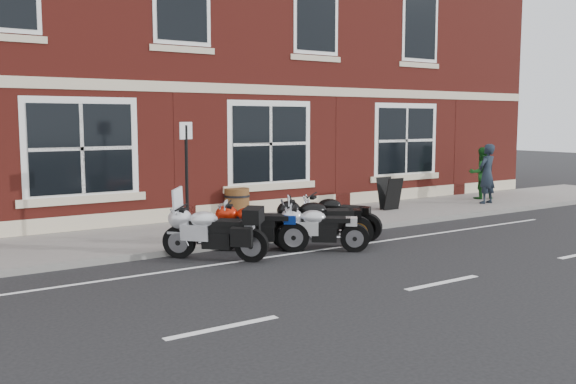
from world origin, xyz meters
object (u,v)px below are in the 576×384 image
(moto_sport_silver, at_px, (320,227))
(pedestrian_right, at_px, (481,173))
(moto_naked_black, at_px, (337,215))
(pedestrian_left, at_px, (487,174))
(moto_touring_silver, at_px, (212,231))
(a_board_sign, at_px, (390,193))
(parking_sign, at_px, (187,173))
(moto_sport_red, at_px, (257,226))
(barrel_planter, at_px, (237,203))
(moto_sport_black, at_px, (320,221))

(moto_sport_silver, distance_m, pedestrian_right, 9.34)
(moto_naked_black, relative_size, pedestrian_left, 0.97)
(moto_touring_silver, relative_size, pedestrian_left, 0.90)
(a_board_sign, xyz_separation_m, parking_sign, (-6.71, -1.20, 0.96))
(moto_sport_red, bearing_deg, moto_sport_silver, -85.59)
(moto_touring_silver, xyz_separation_m, moto_sport_silver, (2.14, -0.52, -0.07))
(pedestrian_left, xyz_separation_m, pedestrian_right, (0.77, 0.83, -0.07))
(pedestrian_left, distance_m, pedestrian_right, 1.14)
(moto_touring_silver, xyz_separation_m, moto_sport_red, (1.11, 0.20, -0.04))
(pedestrian_right, distance_m, barrel_planter, 8.36)
(moto_touring_silver, xyz_separation_m, barrel_planter, (2.62, 3.67, -0.06))
(moto_sport_silver, relative_size, pedestrian_right, 0.93)
(barrel_planter, bearing_deg, pedestrian_right, -6.80)
(pedestrian_right, xyz_separation_m, parking_sign, (-10.80, -1.40, 0.60))
(moto_naked_black, xyz_separation_m, parking_sign, (-3.20, 0.88, 1.02))
(pedestrian_right, bearing_deg, moto_sport_red, 38.70)
(moto_naked_black, xyz_separation_m, barrel_planter, (-0.68, 3.27, -0.02))
(moto_sport_red, distance_m, pedestrian_right, 10.11)
(moto_touring_silver, bearing_deg, parking_sign, 42.75)
(a_board_sign, bearing_deg, moto_naked_black, -149.41)
(moto_touring_silver, height_order, moto_sport_silver, moto_touring_silver)
(moto_sport_black, bearing_deg, pedestrian_right, -41.37)
(moto_sport_red, relative_size, barrel_planter, 2.17)
(moto_sport_silver, xyz_separation_m, a_board_sign, (4.68, 3.01, 0.09))
(moto_sport_silver, relative_size, a_board_sign, 1.68)
(moto_sport_black, height_order, moto_naked_black, moto_sport_black)
(moto_sport_red, relative_size, parking_sign, 0.66)
(moto_touring_silver, distance_m, moto_sport_silver, 2.20)
(moto_naked_black, bearing_deg, moto_sport_red, 152.87)
(moto_sport_silver, bearing_deg, barrel_planter, 32.72)
(moto_sport_red, xyz_separation_m, moto_sport_silver, (1.03, -0.72, -0.03))
(parking_sign, bearing_deg, moto_touring_silver, -115.70)
(pedestrian_right, relative_size, a_board_sign, 1.81)
(pedestrian_right, relative_size, barrel_planter, 2.19)
(moto_naked_black, bearing_deg, parking_sign, 132.02)
(pedestrian_left, relative_size, parking_sign, 0.73)
(moto_touring_silver, distance_m, a_board_sign, 7.25)
(barrel_planter, xyz_separation_m, parking_sign, (-2.51, -2.38, 1.04))
(moto_sport_silver, distance_m, parking_sign, 2.92)
(moto_naked_black, xyz_separation_m, pedestrian_right, (7.60, 2.28, 0.43))
(pedestrian_left, height_order, barrel_planter, pedestrian_left)
(pedestrian_left, distance_m, parking_sign, 10.06)
(moto_sport_black, height_order, pedestrian_left, pedestrian_left)
(moto_sport_red, xyz_separation_m, moto_sport_black, (1.25, -0.41, 0.03))
(pedestrian_right, bearing_deg, barrel_planter, 17.66)
(moto_sport_silver, bearing_deg, parking_sign, 87.61)
(pedestrian_right, bearing_deg, moto_naked_black, 41.13)
(moto_touring_silver, height_order, barrel_planter, moto_touring_silver)
(pedestrian_left, height_order, pedestrian_right, pedestrian_left)
(moto_touring_silver, xyz_separation_m, moto_sport_black, (2.36, -0.21, -0.00))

